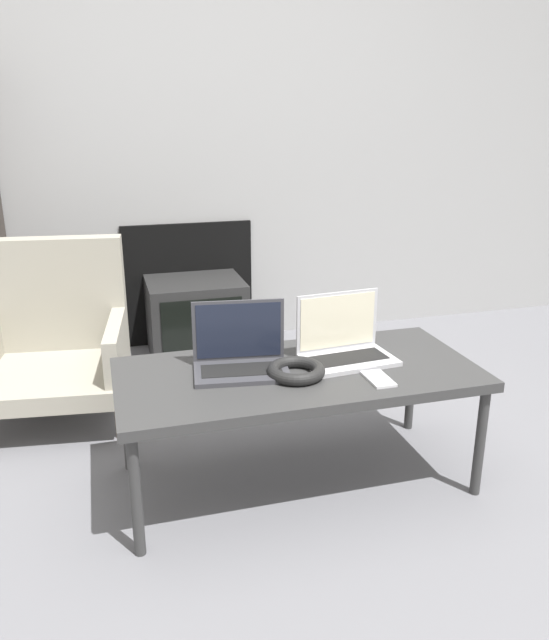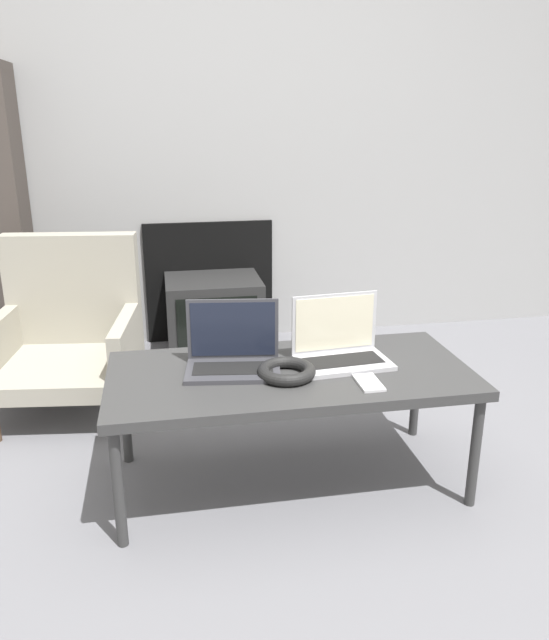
{
  "view_description": "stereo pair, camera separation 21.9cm",
  "coord_description": "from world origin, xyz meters",
  "px_view_note": "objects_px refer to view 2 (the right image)",
  "views": [
    {
      "loc": [
        -0.64,
        -1.56,
        1.31
      ],
      "look_at": [
        0.0,
        0.67,
        0.54
      ],
      "focal_mm": 35.0,
      "sensor_mm": 36.0,
      "label": 1
    },
    {
      "loc": [
        -0.42,
        -1.61,
        1.31
      ],
      "look_at": [
        0.0,
        0.67,
        0.54
      ],
      "focal_mm": 35.0,
      "sensor_mm": 36.0,
      "label": 2
    }
  ],
  "objects_px": {
    "laptop_right": "(340,346)",
    "armchair": "(68,329)",
    "laptop_left": "(233,354)",
    "tv": "(214,316)",
    "headphones": "(287,371)",
    "phone": "(369,383)"
  },
  "relations": [
    {
      "from": "laptop_right",
      "to": "armchair",
      "type": "height_order",
      "value": "armchair"
    },
    {
      "from": "headphones",
      "to": "laptop_right",
      "type": "bearing_deg",
      "value": 26.47
    },
    {
      "from": "laptop_left",
      "to": "armchair",
      "type": "xyz_separation_m",
      "value": [
        -0.67,
        0.83,
        -0.15
      ]
    },
    {
      "from": "headphones",
      "to": "tv",
      "type": "xyz_separation_m",
      "value": [
        -0.13,
        1.43,
        -0.25
      ]
    },
    {
      "from": "tv",
      "to": "armchair",
      "type": "height_order",
      "value": "armchair"
    },
    {
      "from": "laptop_left",
      "to": "armchair",
      "type": "bearing_deg",
      "value": 136.88
    },
    {
      "from": "laptop_right",
      "to": "armchair",
      "type": "xyz_separation_m",
      "value": [
        -1.06,
        0.83,
        -0.15
      ]
    },
    {
      "from": "laptop_right",
      "to": "tv",
      "type": "bearing_deg",
      "value": 99.72
    },
    {
      "from": "tv",
      "to": "armchair",
      "type": "distance_m",
      "value": 0.88
    },
    {
      "from": "tv",
      "to": "phone",
      "type": "bearing_deg",
      "value": -76.03
    },
    {
      "from": "phone",
      "to": "tv",
      "type": "relative_size",
      "value": 0.27
    },
    {
      "from": "laptop_right",
      "to": "phone",
      "type": "relative_size",
      "value": 2.47
    },
    {
      "from": "headphones",
      "to": "phone",
      "type": "bearing_deg",
      "value": -22.52
    },
    {
      "from": "tv",
      "to": "laptop_right",
      "type": "bearing_deg",
      "value": -75.44
    },
    {
      "from": "tv",
      "to": "armchair",
      "type": "relative_size",
      "value": 0.68
    },
    {
      "from": "headphones",
      "to": "phone",
      "type": "height_order",
      "value": "headphones"
    },
    {
      "from": "tv",
      "to": "armchair",
      "type": "xyz_separation_m",
      "value": [
        -0.72,
        -0.5,
        0.14
      ]
    },
    {
      "from": "headphones",
      "to": "armchair",
      "type": "relative_size",
      "value": 0.26
    },
    {
      "from": "laptop_right",
      "to": "armchair",
      "type": "distance_m",
      "value": 1.36
    },
    {
      "from": "armchair",
      "to": "phone",
      "type": "bearing_deg",
      "value": -36.39
    },
    {
      "from": "laptop_left",
      "to": "armchair",
      "type": "relative_size",
      "value": 0.46
    },
    {
      "from": "laptop_left",
      "to": "laptop_right",
      "type": "height_order",
      "value": "same"
    }
  ]
}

